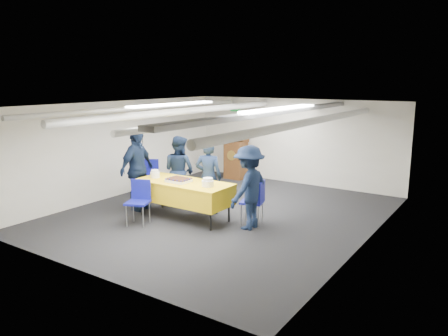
% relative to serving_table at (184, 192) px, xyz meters
% --- Properties ---
extents(ground, '(7.00, 7.00, 0.00)m').
position_rel_serving_table_xyz_m(ground, '(0.50, 0.67, -0.56)').
color(ground, black).
rests_on(ground, ground).
extents(room_shell, '(6.00, 7.00, 2.30)m').
position_rel_serving_table_xyz_m(room_shell, '(0.59, 1.07, 1.25)').
color(room_shell, silver).
rests_on(room_shell, ground).
extents(serving_table, '(2.02, 0.87, 0.77)m').
position_rel_serving_table_xyz_m(serving_table, '(0.00, 0.00, 0.00)').
color(serving_table, black).
rests_on(serving_table, ground).
extents(sheet_cake, '(0.47, 0.36, 0.08)m').
position_rel_serving_table_xyz_m(sheet_cake, '(-0.07, -0.08, 0.25)').
color(sheet_cake, white).
rests_on(sheet_cake, serving_table).
extents(plate_stack_left, '(0.19, 0.19, 0.17)m').
position_rel_serving_table_xyz_m(plate_stack_left, '(-0.74, -0.05, 0.29)').
color(plate_stack_left, white).
rests_on(plate_stack_left, serving_table).
extents(plate_stack_right, '(0.23, 0.23, 0.17)m').
position_rel_serving_table_xyz_m(plate_stack_right, '(0.64, -0.05, 0.29)').
color(plate_stack_right, white).
rests_on(plate_stack_right, serving_table).
extents(podium, '(0.62, 0.53, 1.25)m').
position_rel_serving_table_xyz_m(podium, '(-1.10, 3.71, 0.05)').
color(podium, brown).
rests_on(podium, ground).
extents(chair_near, '(0.55, 0.55, 0.87)m').
position_rel_serving_table_xyz_m(chair_near, '(-0.52, -0.75, -0.03)').
color(chair_near, gray).
rests_on(chair_near, ground).
extents(chair_right, '(0.52, 0.52, 0.87)m').
position_rel_serving_table_xyz_m(chair_right, '(1.42, 0.48, -0.03)').
color(chair_right, gray).
rests_on(chair_right, ground).
extents(chair_left, '(0.58, 0.58, 0.87)m').
position_rel_serving_table_xyz_m(chair_left, '(-1.90, 1.02, -0.03)').
color(chair_left, gray).
rests_on(chair_left, ground).
extents(sailor_a, '(0.67, 0.56, 1.56)m').
position_rel_serving_table_xyz_m(sailor_a, '(0.20, 0.58, 0.22)').
color(sailor_a, black).
rests_on(sailor_a, ground).
extents(sailor_b, '(0.79, 0.63, 1.58)m').
position_rel_serving_table_xyz_m(sailor_b, '(-0.72, 0.73, 0.23)').
color(sailor_b, black).
rests_on(sailor_b, ground).
extents(sailor_c, '(0.57, 1.09, 1.78)m').
position_rel_serving_table_xyz_m(sailor_c, '(-1.23, -0.08, 0.33)').
color(sailor_c, black).
rests_on(sailor_c, ground).
extents(sailor_d, '(0.63, 1.05, 1.60)m').
position_rel_serving_table_xyz_m(sailor_d, '(1.41, 0.21, 0.24)').
color(sailor_d, black).
rests_on(sailor_d, ground).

